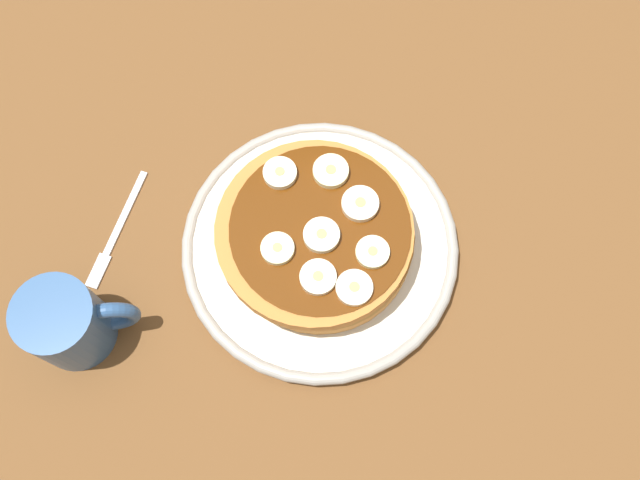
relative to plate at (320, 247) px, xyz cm
name	(u,v)px	position (x,y,z in cm)	size (l,w,h in cm)	color
ground_plane	(320,256)	(0.00, 0.00, -2.59)	(140.00, 140.00, 3.00)	brown
plate	(320,247)	(0.00, 0.00, 0.00)	(26.90, 26.90, 2.03)	silver
pancake_stack	(319,236)	(-0.09, 0.06, 2.97)	(18.94, 18.62, 4.70)	#CD8840
banana_slice_0	(325,235)	(0.32, -0.86, 5.59)	(3.31, 3.31, 0.97)	#EEECC4
banana_slice_1	(360,204)	(3.96, 1.60, 5.57)	(3.43, 3.43, 0.92)	#FDE9C1
banana_slice_2	(372,252)	(4.23, -3.13, 5.50)	(3.05, 3.05, 0.79)	#ECF1B9
banana_slice_3	(354,288)	(2.06, -6.11, 5.49)	(3.29, 3.29, 0.78)	beige
banana_slice_4	(318,277)	(-0.91, -4.67, 5.53)	(3.28, 3.28, 0.86)	#F4E6C1
banana_slice_5	(280,173)	(-2.83, 5.81, 5.56)	(3.15, 3.15, 0.92)	#EDE8C3
banana_slice_6	(331,172)	(1.84, 5.25, 5.58)	(3.35, 3.35, 0.95)	#F6F0B2
banana_slice_7	(278,249)	(-4.07, -1.48, 5.53)	(3.03, 3.03, 0.85)	#F2F4B8
coffee_mug	(69,323)	(-23.50, -4.61, 3.04)	(10.34, 7.26, 8.02)	#33598C
fork	(115,235)	(-19.92, 4.74, -0.84)	(6.91, 11.96, 0.50)	silver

